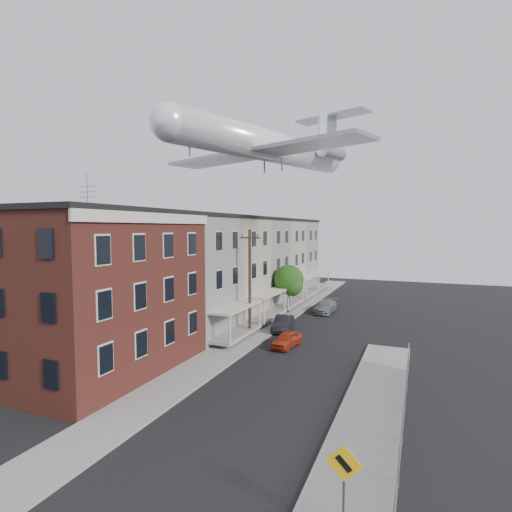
{
  "coord_description": "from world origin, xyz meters",
  "views": [
    {
      "loc": [
        7.5,
        -12.36,
        9.12
      ],
      "look_at": [
        -0.5,
        7.01,
        7.64
      ],
      "focal_mm": 28.0,
      "sensor_mm": 36.0,
      "label": 1
    }
  ],
  "objects": [
    {
      "name": "chainlink_fence",
      "position": [
        7.0,
        5.0,
        1.0
      ],
      "size": [
        0.06,
        18.06,
        1.9
      ],
      "color": "gray",
      "rests_on": "ground"
    },
    {
      "name": "row_house_b",
      "position": [
        -11.96,
        23.5,
        5.13
      ],
      "size": [
        11.98,
        7.0,
        10.3
      ],
      "color": "gray",
      "rests_on": "ground"
    },
    {
      "name": "sidewalk_right",
      "position": [
        5.5,
        6.0,
        0.06
      ],
      "size": [
        3.0,
        26.0,
        0.12
      ],
      "primitive_type": "cube",
      "color": "gray",
      "rests_on": "ground"
    },
    {
      "name": "row_house_a",
      "position": [
        -11.96,
        16.5,
        5.13
      ],
      "size": [
        11.98,
        7.0,
        10.3
      ],
      "color": "slate",
      "rests_on": "ground"
    },
    {
      "name": "row_house_c",
      "position": [
        -11.96,
        30.5,
        5.13
      ],
      "size": [
        11.98,
        7.0,
        10.3
      ],
      "color": "slate",
      "rests_on": "ground"
    },
    {
      "name": "car_mid",
      "position": [
        -3.6,
        20.78,
        0.66
      ],
      "size": [
        1.88,
        4.13,
        1.31
      ],
      "primitive_type": "imported",
      "rotation": [
        0.0,
        0.0,
        0.13
      ],
      "color": "black",
      "rests_on": "ground"
    },
    {
      "name": "row_house_e",
      "position": [
        -11.96,
        44.5,
        5.13
      ],
      "size": [
        11.98,
        7.0,
        10.3
      ],
      "color": "slate",
      "rests_on": "ground"
    },
    {
      "name": "street_tree",
      "position": [
        -5.27,
        27.92,
        3.45
      ],
      "size": [
        3.22,
        3.2,
        5.2
      ],
      "color": "black",
      "rests_on": "ground"
    },
    {
      "name": "ground",
      "position": [
        0.0,
        0.0,
        0.0
      ],
      "size": [
        120.0,
        120.0,
        0.0
      ],
      "primitive_type": "plane",
      "color": "black",
      "rests_on": "ground"
    },
    {
      "name": "utility_pole",
      "position": [
        -5.6,
        18.0,
        4.67
      ],
      "size": [
        1.8,
        0.26,
        9.0
      ],
      "color": "black",
      "rests_on": "ground"
    },
    {
      "name": "row_house_d",
      "position": [
        -11.96,
        37.5,
        5.13
      ],
      "size": [
        11.98,
        7.0,
        10.3
      ],
      "color": "gray",
      "rests_on": "ground"
    },
    {
      "name": "car_far",
      "position": [
        -1.8,
        29.83,
        0.66
      ],
      "size": [
        2.02,
        4.6,
        1.31
      ],
      "primitive_type": "imported",
      "rotation": [
        0.0,
        0.0,
        -0.04
      ],
      "color": "slate",
      "rests_on": "ground"
    },
    {
      "name": "curb_right",
      "position": [
        4.05,
        6.0,
        0.07
      ],
      "size": [
        0.15,
        26.0,
        0.14
      ],
      "primitive_type": "cube",
      "color": "gray",
      "rests_on": "ground"
    },
    {
      "name": "corner_building",
      "position": [
        -12.0,
        7.0,
        5.16
      ],
      "size": [
        10.31,
        12.3,
        12.15
      ],
      "color": "#331610",
      "rests_on": "ground"
    },
    {
      "name": "warning_sign",
      "position": [
        5.6,
        -1.03,
        1.88
      ],
      "size": [
        1.1,
        0.11,
        2.8
      ],
      "color": "#515156",
      "rests_on": "ground"
    },
    {
      "name": "airplane",
      "position": [
        -5.63,
        23.02,
        16.73
      ],
      "size": [
        21.54,
        24.66,
        7.18
      ],
      "color": "white",
      "rests_on": "ground"
    },
    {
      "name": "curb_left",
      "position": [
        -4.05,
        24.0,
        0.07
      ],
      "size": [
        0.15,
        62.0,
        0.14
      ],
      "primitive_type": "cube",
      "color": "gray",
      "rests_on": "ground"
    },
    {
      "name": "car_near",
      "position": [
        -1.8,
        16.28,
        0.59
      ],
      "size": [
        1.84,
        3.59,
        1.17
      ],
      "primitive_type": "imported",
      "rotation": [
        0.0,
        0.0,
        -0.14
      ],
      "color": "#AD2E16",
      "rests_on": "ground"
    },
    {
      "name": "sidewalk_left",
      "position": [
        -5.5,
        24.0,
        0.06
      ],
      "size": [
        3.0,
        62.0,
        0.12
      ],
      "primitive_type": "cube",
      "color": "gray",
      "rests_on": "ground"
    }
  ]
}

